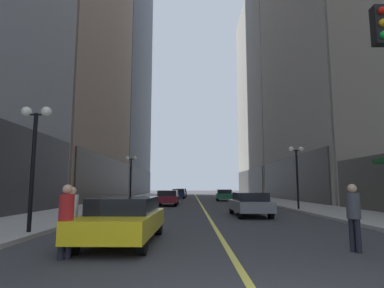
% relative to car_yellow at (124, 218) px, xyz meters
% --- Properties ---
extents(ground_plane, '(200.00, 200.00, 0.00)m').
position_rel_car_yellow_xyz_m(ground_plane, '(2.98, 28.48, -0.72)').
color(ground_plane, '#38383A').
extents(sidewalk_left, '(4.50, 78.00, 0.15)m').
position_rel_car_yellow_xyz_m(sidewalk_left, '(-5.27, 28.48, -0.65)').
color(sidewalk_left, '#ADA8A0').
rests_on(sidewalk_left, ground).
extents(sidewalk_right, '(4.50, 78.00, 0.15)m').
position_rel_car_yellow_xyz_m(sidewalk_right, '(11.23, 28.48, -0.65)').
color(sidewalk_right, '#ADA8A0').
rests_on(sidewalk_right, ground).
extents(lane_centre_stripe, '(0.16, 70.00, 0.01)m').
position_rel_car_yellow_xyz_m(lane_centre_stripe, '(2.98, 28.48, -0.72)').
color(lane_centre_stripe, '#E5D64C').
rests_on(lane_centre_stripe, ground).
extents(building_right_far, '(12.91, 26.00, 40.87)m').
position_rel_car_yellow_xyz_m(building_right_far, '(19.84, 53.48, 19.63)').
color(building_right_far, '#A8A399').
rests_on(building_right_far, ground).
extents(car_yellow, '(2.03, 4.78, 1.32)m').
position_rel_car_yellow_xyz_m(car_yellow, '(0.00, 0.00, 0.00)').
color(car_yellow, yellow).
rests_on(car_yellow, ground).
extents(car_grey, '(1.90, 4.49, 1.32)m').
position_rel_car_yellow_xyz_m(car_grey, '(5.32, 8.52, -0.00)').
color(car_grey, slate).
rests_on(car_grey, ground).
extents(car_maroon, '(1.87, 4.52, 1.32)m').
position_rel_car_yellow_xyz_m(car_maroon, '(-0.02, 18.92, -0.00)').
color(car_maroon, maroon).
rests_on(car_maroon, ground).
extents(car_green, '(2.04, 4.39, 1.32)m').
position_rel_car_yellow_xyz_m(car_green, '(5.95, 28.37, -0.00)').
color(car_green, '#196038').
rests_on(car_green, ground).
extents(car_navy, '(1.93, 4.32, 1.32)m').
position_rel_car_yellow_xyz_m(car_navy, '(0.36, 35.76, -0.00)').
color(car_navy, '#141E4C').
rests_on(car_navy, ground).
extents(car_black, '(1.73, 4.51, 1.32)m').
position_rel_car_yellow_xyz_m(car_black, '(0.54, 43.40, -0.00)').
color(car_black, black).
rests_on(car_black, ground).
extents(pedestrian_in_white_shirt, '(0.43, 0.43, 1.64)m').
position_rel_car_yellow_xyz_m(pedestrian_in_white_shirt, '(-1.27, -0.84, 0.23)').
color(pedestrian_in_white_shirt, black).
rests_on(pedestrian_in_white_shirt, ground).
extents(pedestrian_in_red_jacket, '(0.47, 0.47, 1.70)m').
position_rel_car_yellow_xyz_m(pedestrian_in_red_jacket, '(-0.91, -2.16, 0.27)').
color(pedestrian_in_red_jacket, black).
rests_on(pedestrian_in_red_jacket, ground).
extents(pedestrian_with_orange_bag, '(0.47, 0.47, 1.72)m').
position_rel_car_yellow_xyz_m(pedestrian_with_orange_bag, '(6.18, -1.41, 0.28)').
color(pedestrian_with_orange_bag, black).
rests_on(pedestrian_with_orange_bag, ground).
extents(street_lamp_left_near, '(1.06, 0.36, 4.43)m').
position_rel_car_yellow_xyz_m(street_lamp_left_near, '(-3.42, 1.23, 2.53)').
color(street_lamp_left_near, black).
rests_on(street_lamp_left_near, ground).
extents(street_lamp_left_far, '(1.06, 0.36, 4.43)m').
position_rel_car_yellow_xyz_m(street_lamp_left_far, '(-3.42, 19.51, 2.53)').
color(street_lamp_left_far, black).
rests_on(street_lamp_left_far, ground).
extents(street_lamp_right_mid, '(1.06, 0.36, 4.43)m').
position_rel_car_yellow_xyz_m(street_lamp_right_mid, '(9.38, 12.49, 2.53)').
color(street_lamp_right_mid, black).
rests_on(street_lamp_right_mid, ground).
extents(fire_hydrant_right, '(0.28, 0.28, 0.80)m').
position_rel_car_yellow_xyz_m(fire_hydrant_right, '(9.88, 5.94, -0.32)').
color(fire_hydrant_right, red).
rests_on(fire_hydrant_right, ground).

